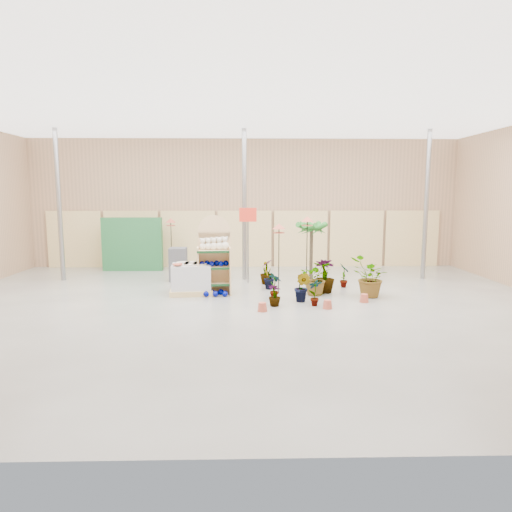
{
  "coord_description": "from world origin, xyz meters",
  "views": [
    {
      "loc": [
        0.02,
        -10.23,
        2.64
      ],
      "look_at": [
        0.3,
        1.5,
        1.0
      ],
      "focal_mm": 32.0,
      "sensor_mm": 36.0,
      "label": 1
    }
  ],
  "objects_px": {
    "pallet_stack": "(192,279)",
    "potted_plant_2": "(316,278)",
    "display_shelf": "(214,258)",
    "bird_table_front": "(279,229)"
  },
  "relations": [
    {
      "from": "display_shelf",
      "to": "pallet_stack",
      "type": "height_order",
      "value": "display_shelf"
    },
    {
      "from": "display_shelf",
      "to": "pallet_stack",
      "type": "relative_size",
      "value": 1.75
    },
    {
      "from": "pallet_stack",
      "to": "potted_plant_2",
      "type": "bearing_deg",
      "value": -9.3
    },
    {
      "from": "display_shelf",
      "to": "potted_plant_2",
      "type": "xyz_separation_m",
      "value": [
        2.65,
        -0.31,
        -0.49
      ]
    },
    {
      "from": "pallet_stack",
      "to": "potted_plant_2",
      "type": "height_order",
      "value": "potted_plant_2"
    },
    {
      "from": "bird_table_front",
      "to": "potted_plant_2",
      "type": "height_order",
      "value": "bird_table_front"
    },
    {
      "from": "display_shelf",
      "to": "pallet_stack",
      "type": "xyz_separation_m",
      "value": [
        -0.6,
        -0.05,
        -0.54
      ]
    },
    {
      "from": "pallet_stack",
      "to": "bird_table_front",
      "type": "bearing_deg",
      "value": -6.29
    },
    {
      "from": "bird_table_front",
      "to": "display_shelf",
      "type": "bearing_deg",
      "value": 176.26
    },
    {
      "from": "potted_plant_2",
      "to": "bird_table_front",
      "type": "bearing_deg",
      "value": 168.56
    }
  ]
}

